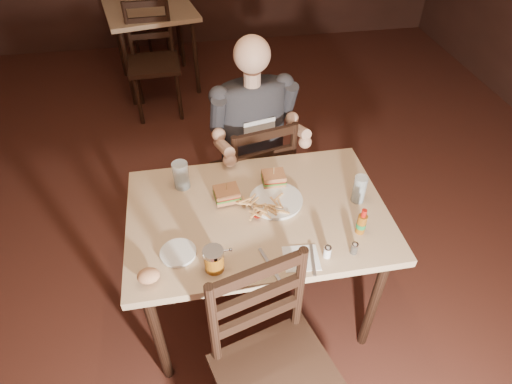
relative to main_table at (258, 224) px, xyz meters
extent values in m
plane|color=black|center=(-0.19, 0.32, -0.69)|extent=(7.00, 7.00, 0.00)
cube|color=tan|center=(0.00, 0.00, 0.06)|extent=(1.21, 0.82, 0.04)
cylinder|color=black|center=(-0.52, -0.33, -0.32)|extent=(0.05, 0.05, 0.73)
cylinder|color=black|center=(-0.53, 0.32, -0.32)|extent=(0.05, 0.05, 0.73)
cylinder|color=black|center=(0.53, -0.32, -0.32)|extent=(0.05, 0.05, 0.73)
cylinder|color=black|center=(0.52, 0.33, -0.32)|extent=(0.05, 0.05, 0.73)
cube|color=tan|center=(-0.54, 2.82, 0.06)|extent=(0.94, 0.94, 0.04)
cylinder|color=black|center=(-0.80, 2.44, -0.32)|extent=(0.04, 0.04, 0.73)
cylinder|color=black|center=(-0.92, 3.07, -0.32)|extent=(0.04, 0.04, 0.73)
cylinder|color=black|center=(-0.17, 2.57, -0.32)|extent=(0.04, 0.04, 0.73)
cylinder|color=black|center=(-0.29, 3.19, -0.32)|extent=(0.04, 0.04, 0.73)
cylinder|color=white|center=(0.10, 0.05, 0.09)|extent=(0.25, 0.25, 0.01)
ellipsoid|color=maroon|center=(-0.01, -0.04, 0.10)|extent=(0.04, 0.04, 0.01)
cylinder|color=silver|center=(-0.34, 0.24, 0.15)|extent=(0.08, 0.08, 0.14)
cylinder|color=silver|center=(0.48, 0.00, 0.15)|extent=(0.06, 0.06, 0.14)
cube|color=white|center=(0.13, -0.30, 0.08)|extent=(0.16, 0.15, 0.00)
cube|color=silver|center=(0.00, -0.33, 0.09)|extent=(0.08, 0.22, 0.01)
cube|color=silver|center=(0.18, -0.32, 0.09)|extent=(0.04, 0.17, 0.01)
cylinder|color=white|center=(-0.37, -0.19, 0.09)|extent=(0.15, 0.15, 0.01)
ellipsoid|color=tan|center=(-0.49, -0.32, 0.12)|extent=(0.09, 0.07, 0.05)
camera|label=1|loc=(-0.24, -1.39, 1.49)|focal=30.00mm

